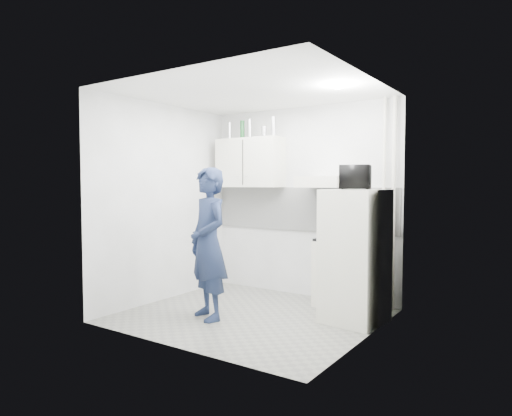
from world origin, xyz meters
The scene contains 22 objects.
floor centered at (0.00, 0.00, 0.00)m, with size 2.80×2.80×0.00m, color slate.
ceiling centered at (0.00, 0.00, 2.60)m, with size 2.80×2.80×0.00m, color white.
wall_back centered at (0.00, 1.25, 1.30)m, with size 2.80×2.80×0.00m, color white.
wall_left centered at (-1.40, 0.00, 1.30)m, with size 2.60×2.60×0.00m, color white.
wall_right centered at (1.40, 0.00, 1.30)m, with size 2.60×2.60×0.00m, color white.
person centered at (-0.34, -0.35, 0.87)m, with size 0.63×0.41×1.73m, color #1B2542.
stove centered at (0.67, 1.00, 0.42)m, with size 0.52×0.52×0.83m, color silver.
fridge centered at (1.10, 0.46, 0.74)m, with size 0.62×0.62×1.48m, color white.
stove_top centered at (0.67, 1.00, 0.85)m, with size 0.50×0.50×0.03m, color black.
saucepan centered at (0.58, 1.05, 0.90)m, with size 0.15×0.15×0.09m, color silver.
microwave centered at (1.10, 0.46, 1.62)m, with size 0.32×0.48×0.26m, color black.
bottle_a centered at (-1.12, 1.07, 2.33)m, with size 0.06×0.06×0.26m, color silver.
bottle_c centered at (-0.88, 1.07, 2.33)m, with size 0.06×0.06×0.26m, color #144C1E.
bottle_d centered at (-0.75, 1.07, 2.34)m, with size 0.06×0.06×0.27m, color silver.
canister_b centered at (-0.51, 1.07, 2.28)m, with size 0.08×0.08×0.15m, color silver.
bottle_e centered at (-0.35, 1.07, 2.34)m, with size 0.07×0.07×0.27m, color silver.
upper_cabinet centered at (-0.75, 1.07, 1.85)m, with size 1.00×0.35×0.70m, color white.
range_hood centered at (0.45, 1.00, 1.57)m, with size 0.60×0.50×0.14m, color silver.
backsplash centered at (0.00, 1.24, 1.20)m, with size 2.74×0.03×0.60m, color white.
pipe_a centered at (1.30, 1.17, 1.30)m, with size 0.05×0.05×2.60m, color silver.
pipe_b centered at (1.18, 1.17, 1.30)m, with size 0.04×0.04×2.60m, color silver.
ceiling_spot_fixture centered at (1.00, 0.20, 2.57)m, with size 0.10×0.10×0.02m, color white.
Camera 1 is at (3.00, -4.33, 1.54)m, focal length 32.00 mm.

